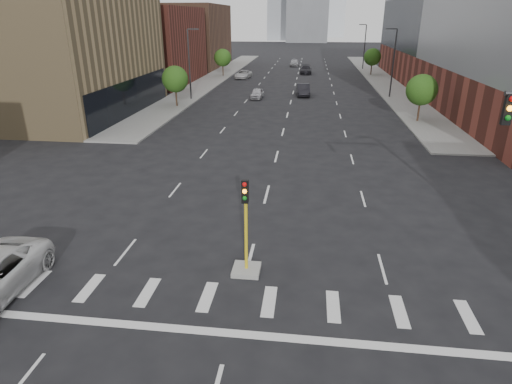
% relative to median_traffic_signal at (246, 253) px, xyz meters
% --- Properties ---
extents(sidewalk_left_far, '(5.00, 92.00, 0.15)m').
position_rel_median_traffic_signal_xyz_m(sidewalk_left_far, '(-15.00, 65.03, -0.90)').
color(sidewalk_left_far, gray).
rests_on(sidewalk_left_far, ground).
extents(sidewalk_right_far, '(5.00, 92.00, 0.15)m').
position_rel_median_traffic_signal_xyz_m(sidewalk_right_far, '(15.00, 65.03, -0.90)').
color(sidewalk_right_far, gray).
rests_on(sidewalk_right_far, ground).
extents(building_left_mid, '(20.00, 24.00, 14.00)m').
position_rel_median_traffic_signal_xyz_m(building_left_mid, '(-27.50, 31.03, 6.03)').
color(building_left_mid, '#957C54').
rests_on(building_left_mid, ground).
extents(building_left_far_a, '(20.00, 22.00, 12.00)m').
position_rel_median_traffic_signal_xyz_m(building_left_far_a, '(-27.50, 57.03, 5.03)').
color(building_left_far_a, brown).
rests_on(building_left_far_a, ground).
extents(building_left_far_b, '(20.00, 24.00, 13.00)m').
position_rel_median_traffic_signal_xyz_m(building_left_far_b, '(-27.50, 83.03, 5.53)').
color(building_left_far_b, brown).
rests_on(building_left_far_b, ground).
extents(median_traffic_signal, '(1.20, 1.20, 4.40)m').
position_rel_median_traffic_signal_xyz_m(median_traffic_signal, '(0.00, 0.00, 0.00)').
color(median_traffic_signal, '#999993').
rests_on(median_traffic_signal, ground).
extents(streetlight_right_a, '(1.60, 0.22, 9.07)m').
position_rel_median_traffic_signal_xyz_m(streetlight_right_a, '(13.41, 46.03, 4.04)').
color(streetlight_right_a, '#2D2D30').
rests_on(streetlight_right_a, ground).
extents(streetlight_right_b, '(1.60, 0.22, 9.07)m').
position_rel_median_traffic_signal_xyz_m(streetlight_right_b, '(13.41, 81.03, 4.04)').
color(streetlight_right_b, '#2D2D30').
rests_on(streetlight_right_b, ground).
extents(streetlight_left, '(1.60, 0.22, 9.07)m').
position_rel_median_traffic_signal_xyz_m(streetlight_left, '(-13.41, 41.03, 4.04)').
color(streetlight_left, '#2D2D30').
rests_on(streetlight_left, ground).
extents(tree_left_near, '(3.20, 3.20, 4.85)m').
position_rel_median_traffic_signal_xyz_m(tree_left_near, '(-14.00, 36.03, 2.42)').
color(tree_left_near, '#382619').
rests_on(tree_left_near, ground).
extents(tree_left_far, '(3.20, 3.20, 4.85)m').
position_rel_median_traffic_signal_xyz_m(tree_left_far, '(-14.00, 66.03, 2.42)').
color(tree_left_far, '#382619').
rests_on(tree_left_far, ground).
extents(tree_right_near, '(3.20, 3.20, 4.85)m').
position_rel_median_traffic_signal_xyz_m(tree_right_near, '(14.00, 31.03, 2.42)').
color(tree_right_near, '#382619').
rests_on(tree_right_near, ground).
extents(tree_right_far, '(3.20, 3.20, 4.85)m').
position_rel_median_traffic_signal_xyz_m(tree_right_far, '(14.00, 71.03, 2.42)').
color(tree_right_far, '#382619').
rests_on(tree_right_far, ground).
extents(car_near_left, '(1.67, 3.98, 1.35)m').
position_rel_median_traffic_signal_xyz_m(car_near_left, '(-4.76, 43.27, -0.30)').
color(car_near_left, '#B7B6BB').
rests_on(car_near_left, ground).
extents(car_mid_right, '(2.06, 5.09, 1.64)m').
position_rel_median_traffic_signal_xyz_m(car_mid_right, '(1.50, 46.31, -0.15)').
color(car_mid_right, black).
rests_on(car_mid_right, ground).
extents(car_far_left, '(2.91, 5.31, 1.41)m').
position_rel_median_traffic_signal_xyz_m(car_far_left, '(-9.78, 63.74, -0.27)').
color(car_far_left, '#BDBDBD').
rests_on(car_far_left, ground).
extents(car_deep_right, '(2.23, 5.39, 1.56)m').
position_rel_median_traffic_signal_xyz_m(car_deep_right, '(1.50, 72.00, -0.19)').
color(car_deep_right, black).
rests_on(car_deep_right, ground).
extents(car_distant, '(1.97, 4.85, 1.65)m').
position_rel_median_traffic_signal_xyz_m(car_distant, '(-1.31, 85.85, -0.15)').
color(car_distant, '#A7A8AC').
rests_on(car_distant, ground).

